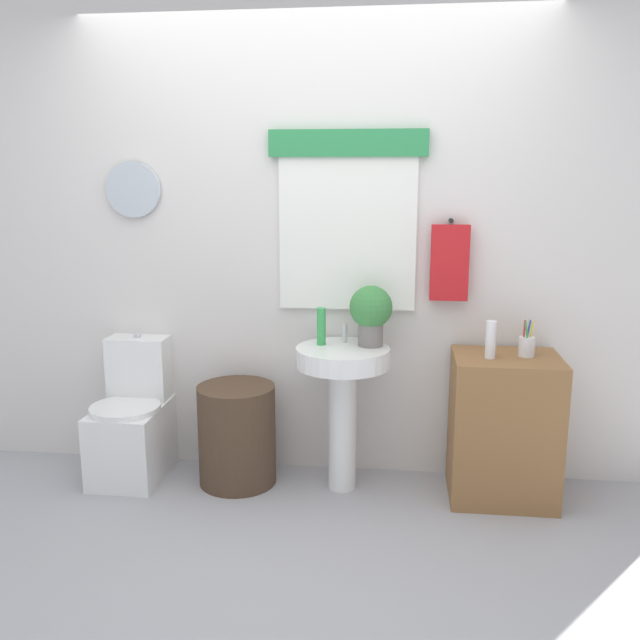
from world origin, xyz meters
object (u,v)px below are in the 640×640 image
at_px(toilet, 133,424).
at_px(toothbrush_cup, 527,346).
at_px(laundry_hamper, 237,435).
at_px(potted_plant, 371,311).
at_px(lotion_bottle, 491,340).
at_px(soap_bottle, 321,326).
at_px(wooden_cabinet, 503,427).
at_px(pedestal_sink, 343,385).

relative_size(toilet, toothbrush_cup, 4.25).
height_order(laundry_hamper, potted_plant, potted_plant).
xyz_separation_m(laundry_hamper, lotion_bottle, (1.33, -0.04, 0.58)).
height_order(toilet, soap_bottle, soap_bottle).
distance_m(toilet, wooden_cabinet, 2.03).
relative_size(lotion_bottle, toothbrush_cup, 1.03).
relative_size(laundry_hamper, lotion_bottle, 2.89).
bearing_deg(toilet, lotion_bottle, -2.22).
bearing_deg(toilet, soap_bottle, 0.82).
distance_m(pedestal_sink, potted_plant, 0.42).
relative_size(soap_bottle, toothbrush_cup, 1.08).
bearing_deg(soap_bottle, toothbrush_cup, -1.62).
xyz_separation_m(toilet, pedestal_sink, (1.18, -0.03, 0.28)).
xyz_separation_m(toilet, potted_plant, (1.32, 0.03, 0.67)).
bearing_deg(wooden_cabinet, toilet, 179.01).
relative_size(pedestal_sink, soap_bottle, 3.93).
xyz_separation_m(pedestal_sink, soap_bottle, (-0.12, 0.05, 0.30)).
bearing_deg(toilet, wooden_cabinet, -0.99).
distance_m(toilet, laundry_hamper, 0.61).
distance_m(pedestal_sink, soap_bottle, 0.33).
bearing_deg(wooden_cabinet, pedestal_sink, 180.00).
height_order(soap_bottle, potted_plant, potted_plant).
bearing_deg(lotion_bottle, pedestal_sink, 176.93).
xyz_separation_m(soap_bottle, toothbrush_cup, (1.05, -0.03, -0.07)).
bearing_deg(laundry_hamper, pedestal_sink, 0.00).
xyz_separation_m(laundry_hamper, toothbrush_cup, (1.51, 0.02, 0.54)).
height_order(laundry_hamper, toothbrush_cup, toothbrush_cup).
bearing_deg(lotion_bottle, toothbrush_cup, 17.74).
distance_m(laundry_hamper, toothbrush_cup, 1.61).
relative_size(potted_plant, lotion_bottle, 1.67).
xyz_separation_m(wooden_cabinet, lotion_bottle, (-0.09, -0.04, 0.48)).
distance_m(wooden_cabinet, toothbrush_cup, 0.45).
height_order(pedestal_sink, lotion_bottle, lotion_bottle).
height_order(toilet, laundry_hamper, toilet).
distance_m(toilet, potted_plant, 1.48).
bearing_deg(lotion_bottle, laundry_hamper, 178.27).
distance_m(pedestal_sink, lotion_bottle, 0.80).
distance_m(potted_plant, toothbrush_cup, 0.81).
bearing_deg(wooden_cabinet, lotion_bottle, -156.99).
bearing_deg(wooden_cabinet, soap_bottle, 177.02).
xyz_separation_m(pedestal_sink, potted_plant, (0.14, 0.06, 0.39)).
bearing_deg(laundry_hamper, toilet, 176.70).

